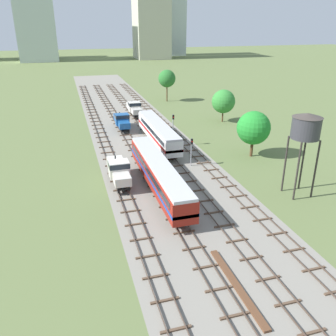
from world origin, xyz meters
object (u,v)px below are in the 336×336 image
shunter_loco_far_left_near (119,170)px  shunter_loco_left_midfar (122,120)px  shunter_loco_centre_left_far (134,108)px  passenger_coach_left_nearest (159,173)px  water_tower (306,128)px  diesel_railcar_centre_left_mid (158,131)px  signal_post_near (173,126)px  signal_post_nearest (191,148)px

shunter_loco_far_left_near → shunter_loco_left_midfar: bearing=79.8°
shunter_loco_far_left_near → shunter_loco_centre_left_far: 37.57m
shunter_loco_far_left_near → shunter_loco_left_midfar: same height
passenger_coach_left_nearest → water_tower: size_ratio=2.05×
shunter_loco_far_left_near → diesel_railcar_centre_left_mid: diesel_railcar_centre_left_mid is taller
shunter_loco_far_left_near → water_tower: 24.68m
water_tower → signal_post_near: water_tower is taller
shunter_loco_centre_left_far → signal_post_near: size_ratio=1.43×
shunter_loco_centre_left_far → water_tower: size_ratio=0.79×
shunter_loco_centre_left_far → diesel_railcar_centre_left_mid: bearing=-90.0°
shunter_loco_far_left_near → shunter_loco_left_midfar: (4.67, 25.84, 0.00)m
shunter_loco_far_left_near → diesel_railcar_centre_left_mid: size_ratio=0.41×
signal_post_near → passenger_coach_left_nearest: bearing=-112.8°
shunter_loco_left_midfar → shunter_loco_centre_left_far: same height
shunter_loco_centre_left_far → shunter_loco_left_midfar: bearing=-113.9°
shunter_loco_centre_left_far → signal_post_near: signal_post_near is taller
shunter_loco_far_left_near → shunter_loco_centre_left_far: bearing=75.6°
water_tower → signal_post_nearest: (-9.93, 12.85, -6.01)m
shunter_loco_left_midfar → water_tower: (16.93, -35.57, 6.92)m
diesel_railcar_centre_left_mid → signal_post_nearest: (2.33, -11.14, 0.32)m
passenger_coach_left_nearest → signal_post_nearest: size_ratio=4.86×
water_tower → passenger_coach_left_nearest: bearing=161.0°
passenger_coach_left_nearest → signal_post_nearest: signal_post_nearest is taller
passenger_coach_left_nearest → shunter_loco_left_midfar: size_ratio=2.60×
signal_post_near → shunter_loco_centre_left_far: bearing=95.6°
shunter_loco_far_left_near → signal_post_near: 17.37m
water_tower → diesel_railcar_centre_left_mid: bearing=117.1°
shunter_loco_far_left_near → signal_post_near: (11.66, 12.76, 1.70)m
diesel_railcar_centre_left_mid → shunter_loco_centre_left_far: size_ratio=2.42×
shunter_loco_left_midfar → shunter_loco_centre_left_far: size_ratio=1.00×
diesel_railcar_centre_left_mid → signal_post_near: bearing=-32.7°
passenger_coach_left_nearest → diesel_railcar_centre_left_mid: bearing=75.6°
water_tower → signal_post_near: (-9.93, 22.49, -5.21)m
shunter_loco_centre_left_far → signal_post_near: 23.81m
shunter_loco_left_midfar → signal_post_nearest: bearing=-72.9°
signal_post_nearest → passenger_coach_left_nearest: bearing=-135.0°
shunter_loco_left_midfar → shunter_loco_centre_left_far: 11.54m
shunter_loco_left_midfar → signal_post_nearest: (7.00, -22.72, 0.91)m
passenger_coach_left_nearest → signal_post_nearest: bearing=45.0°
passenger_coach_left_nearest → shunter_loco_left_midfar: 29.74m
diesel_railcar_centre_left_mid → shunter_loco_centre_left_far: (-0.00, 22.14, -0.59)m
shunter_loco_centre_left_far → water_tower: bearing=-75.1°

